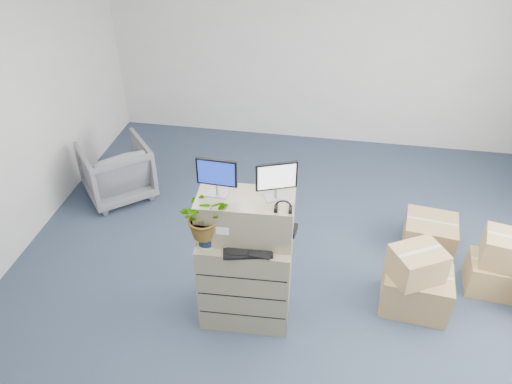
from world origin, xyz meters
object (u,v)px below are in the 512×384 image
(office_chair, at_px, (116,168))
(keyboard, at_px, (248,252))
(monitor_left, at_px, (217,175))
(potted_plant, at_px, (205,221))
(water_bottle, at_px, (259,223))
(filing_cabinet_lower, at_px, (246,278))
(monitor_right, at_px, (276,179))

(office_chair, bearing_deg, keyboard, 97.68)
(monitor_left, relative_size, potted_plant, 0.65)
(water_bottle, height_order, potted_plant, potted_plant)
(water_bottle, relative_size, office_chair, 0.32)
(monitor_left, bearing_deg, filing_cabinet_lower, -10.94)
(keyboard, xyz_separation_m, water_bottle, (0.05, 0.24, 0.12))
(monitor_left, xyz_separation_m, office_chair, (-1.74, 1.62, -1.15))
(keyboard, bearing_deg, monitor_left, 130.23)
(monitor_left, bearing_deg, office_chair, 139.66)
(filing_cabinet_lower, relative_size, monitor_right, 2.82)
(filing_cabinet_lower, xyz_separation_m, monitor_left, (-0.24, 0.06, 1.07))
(monitor_left, relative_size, water_bottle, 1.31)
(filing_cabinet_lower, height_order, office_chair, filing_cabinet_lower)
(filing_cabinet_lower, distance_m, office_chair, 2.60)
(keyboard, distance_m, office_chair, 2.81)
(monitor_left, bearing_deg, monitor_right, 5.87)
(monitor_left, distance_m, monitor_right, 0.49)
(monitor_left, bearing_deg, potted_plant, -111.41)
(monitor_left, relative_size, office_chair, 0.43)
(filing_cabinet_lower, bearing_deg, office_chair, 136.88)
(water_bottle, relative_size, potted_plant, 0.49)
(monitor_right, distance_m, keyboard, 0.67)
(office_chair, bearing_deg, monitor_right, 104.31)
(office_chair, bearing_deg, water_bottle, 102.35)
(water_bottle, bearing_deg, monitor_left, -177.33)
(keyboard, height_order, water_bottle, water_bottle)
(monitor_left, height_order, keyboard, monitor_left)
(keyboard, bearing_deg, office_chair, 125.46)
(water_bottle, distance_m, office_chair, 2.72)
(keyboard, xyz_separation_m, office_chair, (-2.04, 1.85, -0.56))
(office_chair, bearing_deg, monitor_left, 96.94)
(keyboard, distance_m, potted_plant, 0.44)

